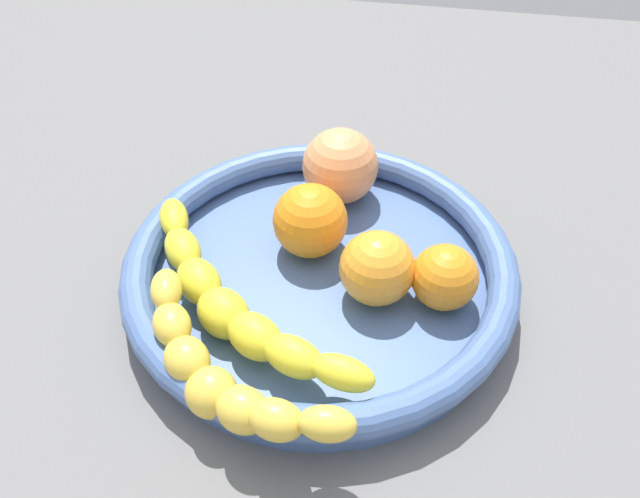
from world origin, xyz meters
TOP-DOWN VIEW (x-y plane):
  - kitchen_counter at (0.00, 0.00)cm, footprint 120.00×120.00cm
  - fruit_bowl at (0.00, 0.00)cm, footprint 32.62×32.62cm
  - banana_draped_left at (6.34, -5.67)cm, footprint 17.43×21.08cm
  - banana_draped_right at (13.14, -4.51)cm, footprint 12.67×17.31cm
  - orange_front at (1.10, 10.09)cm, footprint 5.32×5.32cm
  - orange_mid_left at (-3.07, -1.39)cm, footprint 6.39×6.39cm
  - orange_mid_right at (1.38, 4.80)cm, footprint 6.04×6.04cm
  - peach_blush at (-10.66, 0.19)cm, footprint 7.04×7.04cm

SIDE VIEW (x-z plane):
  - kitchen_counter at x=0.00cm, z-range 0.00..3.00cm
  - fruit_bowl at x=0.00cm, z-range 3.06..7.47cm
  - banana_draped_left at x=6.34cm, z-range 5.06..9.27cm
  - orange_front at x=1.10cm, z-range 4.78..10.10cm
  - banana_draped_right at x=13.14cm, z-range 5.03..10.01cm
  - orange_mid_right at x=1.38cm, z-range 4.78..10.82cm
  - orange_mid_left at x=-3.07cm, z-range 4.78..11.17cm
  - peach_blush at x=-10.66cm, z-range 4.78..11.82cm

